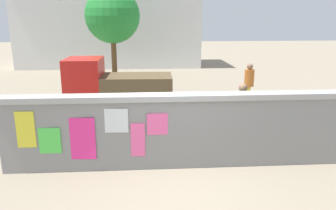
{
  "coord_description": "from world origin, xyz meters",
  "views": [
    {
      "loc": [
        -0.65,
        -6.9,
        3.24
      ],
      "look_at": [
        -0.05,
        1.52,
        1.01
      ],
      "focal_mm": 36.08,
      "sensor_mm": 36.0,
      "label": 1
    }
  ],
  "objects_px": {
    "bicycle_near": "(179,132)",
    "bicycle_far": "(61,129)",
    "person_bystander": "(249,81)",
    "tree_roadside": "(112,16)",
    "motorcycle": "(239,107)",
    "person_walking": "(242,108)",
    "auto_rickshaw_truck": "(114,86)"
  },
  "relations": [
    {
      "from": "motorcycle",
      "to": "bicycle_far",
      "type": "height_order",
      "value": "bicycle_far"
    },
    {
      "from": "bicycle_near",
      "to": "bicycle_far",
      "type": "height_order",
      "value": "same"
    },
    {
      "from": "tree_roadside",
      "to": "auto_rickshaw_truck",
      "type": "bearing_deg",
      "value": -85.5
    },
    {
      "from": "person_walking",
      "to": "auto_rickshaw_truck",
      "type": "bearing_deg",
      "value": 134.83
    },
    {
      "from": "person_bystander",
      "to": "tree_roadside",
      "type": "relative_size",
      "value": 0.35
    },
    {
      "from": "bicycle_near",
      "to": "person_walking",
      "type": "height_order",
      "value": "person_walking"
    },
    {
      "from": "person_walking",
      "to": "person_bystander",
      "type": "bearing_deg",
      "value": 70.12
    },
    {
      "from": "auto_rickshaw_truck",
      "to": "bicycle_near",
      "type": "bearing_deg",
      "value": -60.63
    },
    {
      "from": "motorcycle",
      "to": "person_walking",
      "type": "relative_size",
      "value": 1.17
    },
    {
      "from": "motorcycle",
      "to": "bicycle_near",
      "type": "distance_m",
      "value": 2.79
    },
    {
      "from": "auto_rickshaw_truck",
      "to": "bicycle_near",
      "type": "distance_m",
      "value": 3.99
    },
    {
      "from": "person_walking",
      "to": "tree_roadside",
      "type": "xyz_separation_m",
      "value": [
        -3.98,
        9.54,
        2.25
      ]
    },
    {
      "from": "bicycle_far",
      "to": "tree_roadside",
      "type": "relative_size",
      "value": 0.36
    },
    {
      "from": "bicycle_near",
      "to": "bicycle_far",
      "type": "bearing_deg",
      "value": 172.82
    },
    {
      "from": "bicycle_far",
      "to": "tree_roadside",
      "type": "bearing_deg",
      "value": 85.77
    },
    {
      "from": "bicycle_far",
      "to": "person_walking",
      "type": "distance_m",
      "value": 4.72
    },
    {
      "from": "bicycle_near",
      "to": "tree_roadside",
      "type": "relative_size",
      "value": 0.37
    },
    {
      "from": "person_walking",
      "to": "tree_roadside",
      "type": "relative_size",
      "value": 0.35
    },
    {
      "from": "motorcycle",
      "to": "tree_roadside",
      "type": "height_order",
      "value": "tree_roadside"
    },
    {
      "from": "bicycle_far",
      "to": "person_bystander",
      "type": "relative_size",
      "value": 1.02
    },
    {
      "from": "bicycle_far",
      "to": "tree_roadside",
      "type": "distance_m",
      "value": 9.54
    },
    {
      "from": "bicycle_far",
      "to": "person_walking",
      "type": "xyz_separation_m",
      "value": [
        4.66,
        -0.47,
        0.62
      ]
    },
    {
      "from": "motorcycle",
      "to": "person_walking",
      "type": "xyz_separation_m",
      "value": [
        -0.51,
        -1.94,
        0.52
      ]
    },
    {
      "from": "person_walking",
      "to": "person_bystander",
      "type": "xyz_separation_m",
      "value": [
        1.29,
        3.57,
        0.0
      ]
    },
    {
      "from": "auto_rickshaw_truck",
      "to": "tree_roadside",
      "type": "xyz_separation_m",
      "value": [
        -0.47,
        6.01,
        2.34
      ]
    },
    {
      "from": "motorcycle",
      "to": "person_walking",
      "type": "height_order",
      "value": "person_walking"
    },
    {
      "from": "person_bystander",
      "to": "motorcycle",
      "type": "bearing_deg",
      "value": -115.76
    },
    {
      "from": "auto_rickshaw_truck",
      "to": "tree_roadside",
      "type": "bearing_deg",
      "value": 94.5
    },
    {
      "from": "person_bystander",
      "to": "tree_roadside",
      "type": "distance_m",
      "value": 8.28
    },
    {
      "from": "person_bystander",
      "to": "tree_roadside",
      "type": "xyz_separation_m",
      "value": [
        -5.28,
        5.97,
        2.25
      ]
    },
    {
      "from": "bicycle_near",
      "to": "tree_roadside",
      "type": "bearing_deg",
      "value": 104.31
    },
    {
      "from": "motorcycle",
      "to": "person_walking",
      "type": "bearing_deg",
      "value": -104.59
    }
  ]
}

